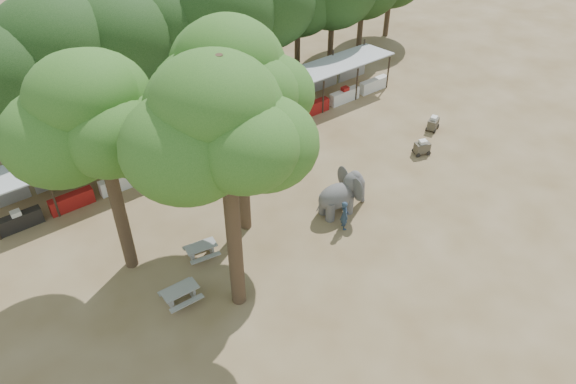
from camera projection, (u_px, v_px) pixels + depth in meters
ground at (366, 268)px, 27.21m from camera, size 100.00×100.00×0.00m
vendor_stalls at (217, 125)px, 35.16m from camera, size 28.00×2.99×2.80m
yard_tree_left at (92, 119)px, 22.36m from camera, size 7.10×6.90×11.02m
yard_tree_center at (219, 127)px, 19.98m from camera, size 7.10×6.90×12.04m
yard_tree_back at (232, 79)px, 24.30m from camera, size 7.10×6.90×11.36m
backdrop_trees at (170, 33)px, 35.69m from camera, size 46.46×5.95×8.33m
elephant at (342, 194)px, 29.86m from camera, size 3.10×2.35×2.34m
handler at (344, 215)px, 28.96m from camera, size 0.63×0.74×1.74m
picnic_table_near at (181, 294)px, 25.26m from camera, size 1.65×1.49×0.81m
picnic_table_far at (201, 250)px, 27.50m from camera, size 1.70×1.57×0.76m
cart_front at (422, 147)px, 34.52m from camera, size 1.16×0.95×0.98m
cart_back at (433, 123)px, 36.70m from camera, size 1.18×1.01×0.97m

